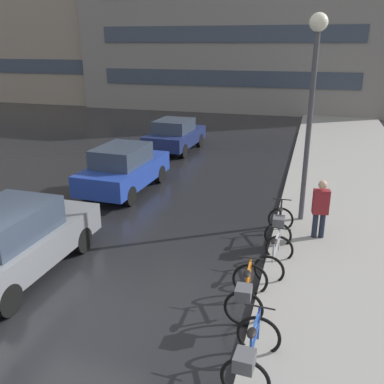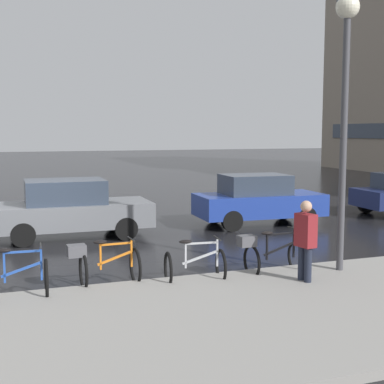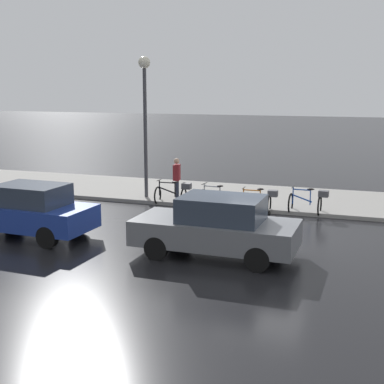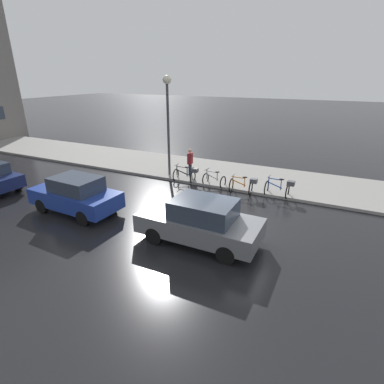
% 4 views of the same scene
% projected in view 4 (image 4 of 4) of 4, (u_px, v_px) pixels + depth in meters
% --- Properties ---
extents(ground_plane, '(140.00, 140.00, 0.00)m').
position_uv_depth(ground_plane, '(239.00, 226.00, 11.99)').
color(ground_plane, black).
extents(sidewalk_kerb, '(4.80, 60.00, 0.14)m').
position_uv_depth(sidewalk_kerb, '(128.00, 160.00, 21.04)').
color(sidewalk_kerb, gray).
rests_on(sidewalk_kerb, ground).
extents(bicycle_nearest, '(0.81, 1.37, 1.01)m').
position_uv_depth(bicycle_nearest, '(280.00, 188.00, 14.65)').
color(bicycle_nearest, black).
rests_on(bicycle_nearest, ground).
extents(bicycle_second, '(0.78, 1.35, 0.94)m').
position_uv_depth(bicycle_second, '(244.00, 185.00, 15.06)').
color(bicycle_second, black).
rests_on(bicycle_second, ground).
extents(bicycle_third, '(0.80, 1.19, 0.92)m').
position_uv_depth(bicycle_third, '(214.00, 180.00, 16.11)').
color(bicycle_third, black).
rests_on(bicycle_third, ground).
extents(bicycle_farthest, '(0.72, 1.40, 0.98)m').
position_uv_depth(bicycle_farthest, '(187.00, 174.00, 16.69)').
color(bicycle_farthest, black).
rests_on(bicycle_farthest, ground).
extents(car_grey, '(1.97, 4.40, 1.65)m').
position_uv_depth(car_grey, '(200.00, 221.00, 10.60)').
color(car_grey, slate).
rests_on(car_grey, ground).
extents(car_blue, '(1.94, 4.10, 1.63)m').
position_uv_depth(car_blue, '(76.00, 195.00, 12.96)').
color(car_blue, navy).
rests_on(car_blue, ground).
extents(pedestrian, '(0.43, 0.30, 1.69)m').
position_uv_depth(pedestrian, '(190.00, 161.00, 17.45)').
color(pedestrian, '#1E2333').
rests_on(pedestrian, ground).
extents(streetlamp, '(0.47, 0.47, 5.65)m').
position_uv_depth(streetlamp, '(168.00, 107.00, 16.39)').
color(streetlamp, '#424247').
rests_on(streetlamp, ground).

